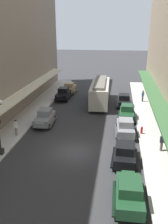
# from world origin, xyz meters

# --- Properties ---
(ground_plane) EXTENTS (200.00, 200.00, 0.00)m
(ground_plane) POSITION_xyz_m (0.00, 0.00, 0.00)
(ground_plane) COLOR #2D2D30
(sidewalk_right) EXTENTS (3.00, 60.00, 0.15)m
(sidewalk_right) POSITION_xyz_m (7.50, 0.00, 0.07)
(sidewalk_right) COLOR #B7B5AD
(sidewalk_right) RESTS_ON ground
(parked_car_0) EXTENTS (2.16, 4.27, 1.84)m
(parked_car_0) POSITION_xyz_m (-4.57, 20.44, 0.94)
(parked_car_0) COLOR #997F5B
(parked_car_0) RESTS_ON ground
(parked_car_1) EXTENTS (2.16, 4.27, 1.84)m
(parked_car_1) POSITION_xyz_m (4.58, 14.29, 0.94)
(parked_car_1) COLOR black
(parked_car_1) RESTS_ON ground
(parked_car_2) EXTENTS (2.27, 4.31, 1.84)m
(parked_car_2) POSITION_xyz_m (4.63, 4.38, 0.94)
(parked_car_2) COLOR slate
(parked_car_2) RESTS_ON ground
(parked_car_3) EXTENTS (2.25, 4.30, 1.84)m
(parked_car_3) POSITION_xyz_m (4.89, 9.08, 0.94)
(parked_car_3) COLOR #193D23
(parked_car_3) RESTS_ON ground
(parked_car_4) EXTENTS (2.23, 4.29, 1.84)m
(parked_car_4) POSITION_xyz_m (-4.61, 6.02, 0.94)
(parked_car_4) COLOR slate
(parked_car_4) RESTS_ON ground
(parked_car_5) EXTENTS (2.18, 4.28, 1.84)m
(parked_car_5) POSITION_xyz_m (4.72, -6.47, 0.94)
(parked_car_5) COLOR #193D23
(parked_car_5) RESTS_ON ground
(parked_car_6) EXTENTS (2.15, 4.26, 1.84)m
(parked_car_6) POSITION_xyz_m (-4.80, 16.58, 0.94)
(parked_car_6) COLOR black
(parked_car_6) RESTS_ON ground
(parked_car_7) EXTENTS (2.29, 4.31, 1.84)m
(parked_car_7) POSITION_xyz_m (4.50, -1.26, 0.94)
(parked_car_7) COLOR black
(parked_car_7) RESTS_ON ground
(streetcar) EXTENTS (2.74, 9.66, 3.46)m
(streetcar) POSITION_xyz_m (1.08, 15.03, 1.90)
(streetcar) COLOR #ADA899
(streetcar) RESTS_ON ground
(fire_hydrant) EXTENTS (0.24, 0.24, 0.82)m
(fire_hydrant) POSITION_xyz_m (6.35, 4.65, 0.56)
(fire_hydrant) COLOR #B21E19
(fire_hydrant) RESTS_ON sidewalk_right
(pedestrian_0) EXTENTS (0.36, 0.28, 1.67)m
(pedestrian_0) POSITION_xyz_m (7.40, 16.69, 1.01)
(pedestrian_0) COLOR #2D2D33
(pedestrian_0) RESTS_ON sidewalk_right
(pedestrian_1) EXTENTS (0.36, 0.28, 1.67)m
(pedestrian_1) POSITION_xyz_m (7.83, 1.05, 1.01)
(pedestrian_1) COLOR #4C4238
(pedestrian_1) RESTS_ON sidewalk_right
(pedestrian_2) EXTENTS (0.36, 0.28, 1.67)m
(pedestrian_2) POSITION_xyz_m (-6.61, 2.38, 1.01)
(pedestrian_2) COLOR slate
(pedestrian_2) RESTS_ON sidewalk_left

